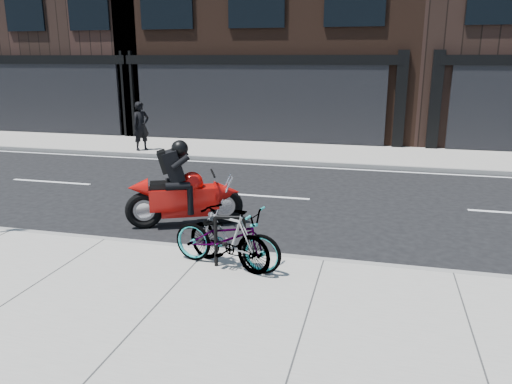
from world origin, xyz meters
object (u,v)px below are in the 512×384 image
(bicycle_front, at_px, (227,237))
(pedestrian, at_px, (141,126))
(bicycle_rear, at_px, (228,237))
(bike_rack, at_px, (230,237))
(motorcycle, at_px, (189,191))

(bicycle_front, height_order, pedestrian, pedestrian)
(bicycle_front, distance_m, bicycle_rear, 0.02)
(bike_rack, xyz_separation_m, bicycle_rear, (-0.03, 0.00, -0.01))
(bicycle_front, bearing_deg, bike_rack, -79.29)
(bicycle_front, xyz_separation_m, pedestrian, (-6.01, 9.10, 0.37))
(bicycle_rear, height_order, pedestrian, pedestrian)
(bike_rack, bearing_deg, pedestrian, 123.65)
(bicycle_front, relative_size, pedestrian, 1.09)
(bicycle_front, distance_m, pedestrian, 10.91)
(motorcycle, relative_size, pedestrian, 1.31)
(bicycle_rear, bearing_deg, bicycle_front, -66.88)
(bicycle_rear, xyz_separation_m, motorcycle, (-1.46, 2.08, 0.10))
(bike_rack, bearing_deg, bicycle_rear, 180.00)
(pedestrian, bearing_deg, bicycle_rear, -112.54)
(bike_rack, distance_m, pedestrian, 10.94)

